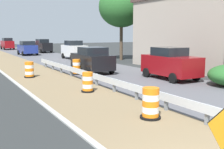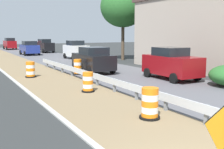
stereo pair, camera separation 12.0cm
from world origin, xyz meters
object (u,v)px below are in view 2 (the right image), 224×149
at_px(traffic_barrel_nearest, 150,105).
at_px(car_lead_far_lane, 93,60).
at_px(traffic_barrel_mid, 78,67).
at_px(car_lead_near_lane, 29,48).
at_px(traffic_barrel_close, 88,83).
at_px(car_distant_a, 171,63).
at_px(car_mid_far_lane, 76,50).
at_px(traffic_barrel_far, 31,70).
at_px(car_trailing_far_lane, 10,44).
at_px(car_trailing_near_lane, 45,46).

bearing_deg(traffic_barrel_nearest, car_lead_far_lane, 73.72).
bearing_deg(traffic_barrel_mid, car_lead_near_lane, 86.52).
relative_size(traffic_barrel_close, car_distant_a, 0.25).
bearing_deg(car_lead_near_lane, car_lead_far_lane, 179.44).
xyz_separation_m(car_lead_near_lane, car_mid_far_lane, (3.38, -9.04, 0.10)).
height_order(traffic_barrel_mid, traffic_barrel_far, traffic_barrel_mid).
bearing_deg(traffic_barrel_nearest, traffic_barrel_far, 97.33).
distance_m(traffic_barrel_far, car_trailing_far_lane, 36.67).
bearing_deg(car_mid_far_lane, car_trailing_near_lane, 178.51).
bearing_deg(traffic_barrel_far, car_trailing_far_lane, 82.78).
distance_m(car_trailing_near_lane, car_mid_far_lane, 13.40).
xyz_separation_m(traffic_barrel_mid, car_distant_a, (4.59, -5.09, 0.54)).
xyz_separation_m(traffic_barrel_nearest, traffic_barrel_close, (-0.02, 5.17, -0.04)).
bearing_deg(car_lead_far_lane, traffic_barrel_nearest, 165.72).
xyz_separation_m(car_trailing_near_lane, car_trailing_far_lane, (-3.53, 11.58, 0.03)).
height_order(traffic_barrel_far, car_distant_a, car_distant_a).
relative_size(car_trailing_near_lane, car_distant_a, 1.12).
relative_size(traffic_barrel_nearest, car_mid_far_lane, 0.28).
distance_m(traffic_barrel_mid, car_trailing_near_lane, 25.53).
bearing_deg(car_lead_near_lane, car_distant_a, -173.75).
xyz_separation_m(traffic_barrel_nearest, car_lead_far_lane, (3.37, 11.55, 0.49)).
bearing_deg(traffic_barrel_close, traffic_barrel_mid, 72.15).
bearing_deg(traffic_barrel_close, car_distant_a, 8.17).
bearing_deg(car_lead_far_lane, car_distant_a, -148.00).
bearing_deg(traffic_barrel_close, traffic_barrel_far, 102.99).
height_order(car_lead_far_lane, car_mid_far_lane, car_mid_far_lane).
height_order(traffic_barrel_nearest, car_distant_a, car_distant_a).
height_order(traffic_barrel_close, car_mid_far_lane, car_mid_far_lane).
bearing_deg(traffic_barrel_close, car_lead_far_lane, 61.96).
distance_m(traffic_barrel_mid, car_mid_far_lane, 12.58).
bearing_deg(traffic_barrel_close, car_lead_near_lane, 83.18).
height_order(traffic_barrel_nearest, car_trailing_near_lane, car_trailing_near_lane).
distance_m(traffic_barrel_far, car_distant_a, 9.64).
bearing_deg(car_distant_a, car_lead_near_lane, -171.09).
distance_m(traffic_barrel_close, car_distant_a, 6.62).
xyz_separation_m(car_lead_far_lane, car_mid_far_lane, (3.19, 11.33, 0.10)).
bearing_deg(car_trailing_near_lane, car_lead_far_lane, -9.72).
distance_m(car_lead_far_lane, car_mid_far_lane, 11.77).
relative_size(traffic_barrel_close, car_lead_near_lane, 0.26).
relative_size(traffic_barrel_nearest, car_trailing_near_lane, 0.24).
relative_size(car_lead_near_lane, car_trailing_near_lane, 0.86).
xyz_separation_m(traffic_barrel_nearest, car_mid_far_lane, (6.56, 22.88, 0.59)).
bearing_deg(car_mid_far_lane, traffic_barrel_mid, -22.73).
height_order(traffic_barrel_nearest, car_lead_far_lane, car_lead_far_lane).
distance_m(traffic_barrel_nearest, car_lead_near_lane, 32.09).
bearing_deg(car_lead_far_lane, car_trailing_near_lane, -5.57).
relative_size(car_lead_near_lane, car_mid_far_lane, 1.00).
bearing_deg(car_mid_far_lane, traffic_barrel_nearest, -17.06).
bearing_deg(traffic_barrel_far, traffic_barrel_mid, -4.81).
bearing_deg(traffic_barrel_far, car_mid_far_lane, 54.81).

